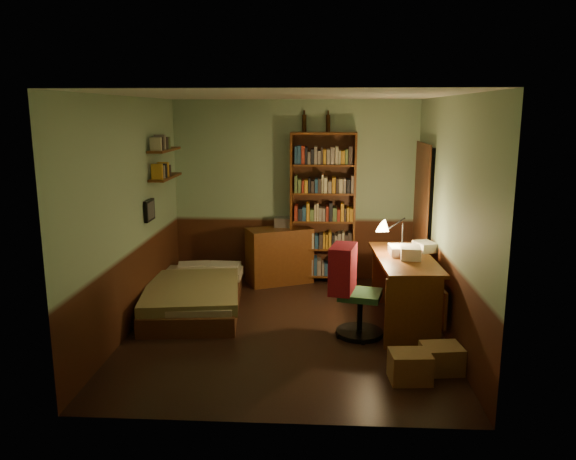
# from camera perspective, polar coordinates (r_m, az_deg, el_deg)

# --- Properties ---
(floor) EXTENTS (3.50, 4.00, 0.02)m
(floor) POSITION_cam_1_polar(r_m,az_deg,el_deg) (6.53, -0.13, -10.03)
(floor) COLOR black
(floor) RESTS_ON ground
(ceiling) EXTENTS (3.50, 4.00, 0.02)m
(ceiling) POSITION_cam_1_polar(r_m,az_deg,el_deg) (6.06, -0.14, 13.61)
(ceiling) COLOR silver
(ceiling) RESTS_ON wall_back
(wall_back) EXTENTS (3.50, 0.02, 2.60)m
(wall_back) POSITION_cam_1_polar(r_m,az_deg,el_deg) (8.14, 0.73, 3.96)
(wall_back) COLOR #8CAD87
(wall_back) RESTS_ON ground
(wall_left) EXTENTS (0.02, 4.00, 2.60)m
(wall_left) POSITION_cam_1_polar(r_m,az_deg,el_deg) (6.51, -15.80, 1.45)
(wall_left) COLOR #8CAD87
(wall_left) RESTS_ON ground
(wall_right) EXTENTS (0.02, 4.00, 2.60)m
(wall_right) POSITION_cam_1_polar(r_m,az_deg,el_deg) (6.30, 16.05, 1.11)
(wall_right) COLOR #8CAD87
(wall_right) RESTS_ON ground
(wall_front) EXTENTS (3.50, 0.02, 2.60)m
(wall_front) POSITION_cam_1_polar(r_m,az_deg,el_deg) (4.21, -1.80, -3.74)
(wall_front) COLOR #8CAD87
(wall_front) RESTS_ON ground
(doorway) EXTENTS (0.06, 0.90, 2.00)m
(doorway) POSITION_cam_1_polar(r_m,az_deg,el_deg) (7.60, 13.53, 0.75)
(doorway) COLOR black
(doorway) RESTS_ON ground
(door_trim) EXTENTS (0.02, 0.98, 2.08)m
(door_trim) POSITION_cam_1_polar(r_m,az_deg,el_deg) (7.60, 13.27, 0.75)
(door_trim) COLOR #462514
(door_trim) RESTS_ON ground
(bed) EXTENTS (1.25, 2.08, 0.59)m
(bed) POSITION_cam_1_polar(r_m,az_deg,el_deg) (7.18, -9.38, -5.53)
(bed) COLOR olive
(bed) RESTS_ON ground
(dresser) EXTENTS (1.00, 0.78, 0.80)m
(dresser) POSITION_cam_1_polar(r_m,az_deg,el_deg) (8.09, -0.89, -2.61)
(dresser) COLOR #5D2F11
(dresser) RESTS_ON ground
(mini_stereo) EXTENTS (0.26, 0.20, 0.14)m
(mini_stereo) POSITION_cam_1_polar(r_m,az_deg,el_deg) (8.10, -0.46, 0.81)
(mini_stereo) COLOR #B2B2B7
(mini_stereo) RESTS_ON dresser
(bookshelf) EXTENTS (0.93, 0.32, 2.15)m
(bookshelf) POSITION_cam_1_polar(r_m,az_deg,el_deg) (8.01, 3.57, 2.18)
(bookshelf) COLOR #5D2F11
(bookshelf) RESTS_ON ground
(bottle_left) EXTENTS (0.07, 0.07, 0.24)m
(bottle_left) POSITION_cam_1_polar(r_m,az_deg,el_deg) (8.01, 1.66, 10.79)
(bottle_left) COLOR black
(bottle_left) RESTS_ON bookshelf
(bottle_right) EXTENTS (0.08, 0.08, 0.24)m
(bottle_right) POSITION_cam_1_polar(r_m,az_deg,el_deg) (8.00, 4.09, 10.75)
(bottle_right) COLOR black
(bottle_right) RESTS_ON bookshelf
(desk) EXTENTS (0.70, 1.53, 0.80)m
(desk) POSITION_cam_1_polar(r_m,az_deg,el_deg) (6.67, 11.63, -6.03)
(desk) COLOR #5D2F11
(desk) RESTS_ON ground
(paper_stack) EXTENTS (0.28, 0.33, 0.11)m
(paper_stack) POSITION_cam_1_polar(r_m,az_deg,el_deg) (6.88, 13.75, -1.64)
(paper_stack) COLOR silver
(paper_stack) RESTS_ON desk
(desk_lamp) EXTENTS (0.25, 0.25, 0.65)m
(desk_lamp) POSITION_cam_1_polar(r_m,az_deg,el_deg) (6.71, 11.59, 0.49)
(desk_lamp) COLOR black
(desk_lamp) RESTS_ON desk
(office_chair) EXTENTS (0.56, 0.51, 0.95)m
(office_chair) POSITION_cam_1_polar(r_m,az_deg,el_deg) (6.23, 7.36, -6.50)
(office_chair) COLOR #2F6339
(office_chair) RESTS_ON ground
(red_jacket) EXTENTS (0.34, 0.49, 0.52)m
(red_jacket) POSITION_cam_1_polar(r_m,az_deg,el_deg) (6.23, 5.23, 0.58)
(red_jacket) COLOR #B5182B
(red_jacket) RESTS_ON office_chair
(wall_shelf_lower) EXTENTS (0.20, 0.90, 0.03)m
(wall_shelf_lower) POSITION_cam_1_polar(r_m,az_deg,el_deg) (7.47, -12.33, 5.27)
(wall_shelf_lower) COLOR #5D2F11
(wall_shelf_lower) RESTS_ON wall_left
(wall_shelf_upper) EXTENTS (0.20, 0.90, 0.03)m
(wall_shelf_upper) POSITION_cam_1_polar(r_m,az_deg,el_deg) (7.44, -12.45, 7.95)
(wall_shelf_upper) COLOR #5D2F11
(wall_shelf_upper) RESTS_ON wall_left
(framed_picture) EXTENTS (0.04, 0.32, 0.26)m
(framed_picture) POSITION_cam_1_polar(r_m,az_deg,el_deg) (7.06, -13.90, 1.95)
(framed_picture) COLOR black
(framed_picture) RESTS_ON wall_left
(cardboard_box_a) EXTENTS (0.39, 0.33, 0.28)m
(cardboard_box_a) POSITION_cam_1_polar(r_m,az_deg,el_deg) (5.42, 12.28, -13.41)
(cardboard_box_a) COLOR olive
(cardboard_box_a) RESTS_ON ground
(cardboard_box_b) EXTENTS (0.41, 0.35, 0.26)m
(cardboard_box_b) POSITION_cam_1_polar(r_m,az_deg,el_deg) (5.68, 15.33, -12.47)
(cardboard_box_b) COLOR olive
(cardboard_box_b) RESTS_ON ground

